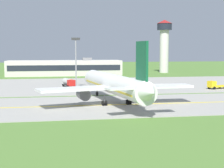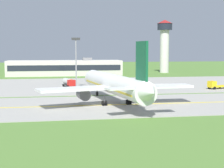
{
  "view_description": "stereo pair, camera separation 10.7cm",
  "coord_description": "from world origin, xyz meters",
  "px_view_note": "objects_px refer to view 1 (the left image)",
  "views": [
    {
      "loc": [
        -8.45,
        -69.24,
        11.29
      ],
      "look_at": [
        4.06,
        3.71,
        4.0
      ],
      "focal_mm": 55.92,
      "sensor_mm": 36.0,
      "label": 1
    },
    {
      "loc": [
        -8.34,
        -69.26,
        11.29
      ],
      "look_at": [
        4.06,
        3.71,
        4.0
      ],
      "focal_mm": 55.92,
      "sensor_mm": 36.0,
      "label": 2
    }
  ],
  "objects_px": {
    "apron_light_mast": "(76,57)",
    "control_tower": "(164,41)",
    "airplane_lead": "(114,85)",
    "service_truck_fuel": "(215,85)",
    "service_truck_baggage": "(69,82)"
  },
  "relations": [
    {
      "from": "airplane_lead",
      "to": "service_truck_baggage",
      "type": "bearing_deg",
      "value": 102.69
    },
    {
      "from": "airplane_lead",
      "to": "service_truck_fuel",
      "type": "bearing_deg",
      "value": 33.99
    },
    {
      "from": "service_truck_baggage",
      "to": "apron_light_mast",
      "type": "relative_size",
      "value": 0.43
    },
    {
      "from": "service_truck_baggage",
      "to": "service_truck_fuel",
      "type": "xyz_separation_m",
      "value": [
        41.2,
        -12.23,
        -0.35
      ]
    },
    {
      "from": "service_truck_fuel",
      "to": "control_tower",
      "type": "relative_size",
      "value": 0.26
    },
    {
      "from": "control_tower",
      "to": "apron_light_mast",
      "type": "distance_m",
      "value": 81.87
    },
    {
      "from": "airplane_lead",
      "to": "apron_light_mast",
      "type": "distance_m",
      "value": 30.2
    },
    {
      "from": "service_truck_baggage",
      "to": "control_tower",
      "type": "bearing_deg",
      "value": 50.57
    },
    {
      "from": "airplane_lead",
      "to": "apron_light_mast",
      "type": "bearing_deg",
      "value": 101.5
    },
    {
      "from": "airplane_lead",
      "to": "apron_light_mast",
      "type": "xyz_separation_m",
      "value": [
        -5.93,
        29.15,
        5.19
      ]
    },
    {
      "from": "airplane_lead",
      "to": "service_truck_fuel",
      "type": "height_order",
      "value": "airplane_lead"
    },
    {
      "from": "service_truck_fuel",
      "to": "service_truck_baggage",
      "type": "bearing_deg",
      "value": 163.47
    },
    {
      "from": "airplane_lead",
      "to": "service_truck_fuel",
      "type": "distance_m",
      "value": 40.37
    },
    {
      "from": "service_truck_baggage",
      "to": "apron_light_mast",
      "type": "xyz_separation_m",
      "value": [
        1.89,
        -5.59,
        7.79
      ]
    },
    {
      "from": "apron_light_mast",
      "to": "control_tower",
      "type": "bearing_deg",
      "value": 54.09
    }
  ]
}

